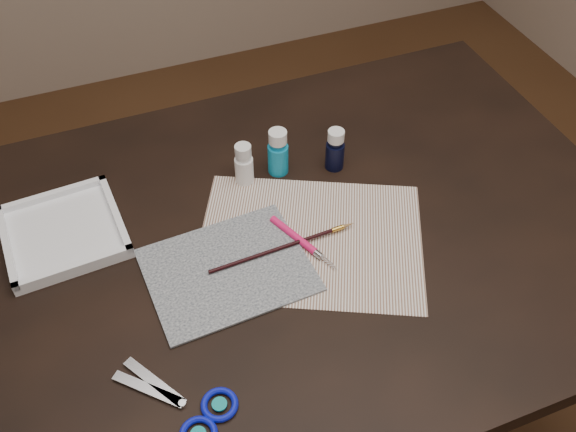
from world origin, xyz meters
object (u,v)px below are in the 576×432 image
object	(u,v)px
paint_bottle_cyan	(278,152)
canvas	(228,270)
paint_bottle_white	(244,164)
paint_bottle_navy	(335,149)
paper	(311,240)
scissors	(169,402)
palette_tray	(63,231)

from	to	relation	value
paint_bottle_cyan	canvas	bearing A→B (deg)	-129.62
canvas	paint_bottle_white	bearing A→B (deg)	63.85
paint_bottle_cyan	paint_bottle_navy	distance (m)	0.11
paint_bottle_navy	paint_bottle_white	bearing A→B (deg)	171.75
paper	scissors	distance (m)	0.38
paint_bottle_navy	palette_tray	xyz separation A→B (m)	(-0.53, 0.01, -0.03)
paint_bottle_navy	palette_tray	bearing A→B (deg)	179.29
paint_bottle_navy	paper	bearing A→B (deg)	-126.10
paint_bottle_white	scissors	bearing A→B (deg)	-122.01
paint_bottle_white	scissors	distance (m)	0.48
scissors	palette_tray	world-z (taller)	palette_tray
paint_bottle_navy	palette_tray	world-z (taller)	paint_bottle_navy
canvas	paint_bottle_white	world-z (taller)	paint_bottle_white
paint_bottle_cyan	scissors	xyz separation A→B (m)	(-0.33, -0.41, -0.04)
paint_bottle_navy	scissors	bearing A→B (deg)	-138.72
paint_bottle_white	palette_tray	distance (m)	0.35
paint_bottle_cyan	scissors	bearing A→B (deg)	-128.44
canvas	scissors	size ratio (longest dim) A/B	1.28
paper	canvas	bearing A→B (deg)	-175.07
paper	paint_bottle_navy	distance (m)	0.21
paper	paint_bottle_white	distance (m)	0.20
paper	palette_tray	world-z (taller)	palette_tray
palette_tray	scissors	bearing A→B (deg)	-76.22
paper	paint_bottle_navy	xyz separation A→B (m)	(0.12, 0.16, 0.04)
paint_bottle_navy	palette_tray	size ratio (longest dim) A/B	0.44
paint_bottle_cyan	palette_tray	world-z (taller)	paint_bottle_cyan
paint_bottle_navy	canvas	bearing A→B (deg)	-147.58
paint_bottle_white	scissors	world-z (taller)	paint_bottle_white
paint_bottle_white	paint_bottle_navy	bearing A→B (deg)	-8.25
paper	paint_bottle_navy	bearing A→B (deg)	53.90
paint_bottle_white	paint_bottle_cyan	size ratio (longest dim) A/B	0.89
paint_bottle_cyan	palette_tray	distance (m)	0.43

